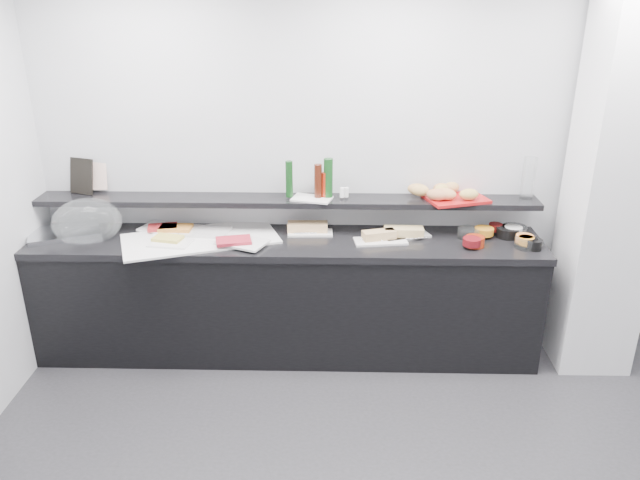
{
  "coord_description": "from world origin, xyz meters",
  "views": [
    {
      "loc": [
        -0.35,
        -2.37,
        2.57
      ],
      "look_at": [
        -0.45,
        1.45,
        1.0
      ],
      "focal_mm": 35.0,
      "sensor_mm": 36.0,
      "label": 1
    }
  ],
  "objects_px": {
    "cloche_base": "(64,233)",
    "framed_print": "(81,176)",
    "sandwich_plate_mid": "(380,241)",
    "condiment_tray": "(312,199)",
    "bread_tray": "(456,199)",
    "carafe": "(528,178)"
  },
  "relations": [
    {
      "from": "cloche_base",
      "to": "framed_print",
      "type": "distance_m",
      "value": 0.43
    },
    {
      "from": "sandwich_plate_mid",
      "to": "condiment_tray",
      "type": "relative_size",
      "value": 1.32
    },
    {
      "from": "framed_print",
      "to": "cloche_base",
      "type": "bearing_deg",
      "value": -94.49
    },
    {
      "from": "sandwich_plate_mid",
      "to": "condiment_tray",
      "type": "height_order",
      "value": "condiment_tray"
    },
    {
      "from": "cloche_base",
      "to": "sandwich_plate_mid",
      "type": "relative_size",
      "value": 1.32
    },
    {
      "from": "bread_tray",
      "to": "carafe",
      "type": "bearing_deg",
      "value": -11.63
    },
    {
      "from": "framed_print",
      "to": "carafe",
      "type": "height_order",
      "value": "carafe"
    },
    {
      "from": "framed_print",
      "to": "bread_tray",
      "type": "xyz_separation_m",
      "value": [
        2.71,
        -0.09,
        -0.12
      ]
    },
    {
      "from": "carafe",
      "to": "bread_tray",
      "type": "bearing_deg",
      "value": -174.06
    },
    {
      "from": "cloche_base",
      "to": "bread_tray",
      "type": "xyz_separation_m",
      "value": [
        2.8,
        0.12,
        0.24
      ]
    },
    {
      "from": "bread_tray",
      "to": "carafe",
      "type": "height_order",
      "value": "carafe"
    },
    {
      "from": "cloche_base",
      "to": "condiment_tray",
      "type": "xyz_separation_m",
      "value": [
        1.78,
        0.11,
        0.24
      ]
    },
    {
      "from": "sandwich_plate_mid",
      "to": "condiment_tray",
      "type": "distance_m",
      "value": 0.58
    },
    {
      "from": "framed_print",
      "to": "condiment_tray",
      "type": "relative_size",
      "value": 0.94
    },
    {
      "from": "sandwich_plate_mid",
      "to": "framed_print",
      "type": "relative_size",
      "value": 1.4
    },
    {
      "from": "cloche_base",
      "to": "carafe",
      "type": "relative_size",
      "value": 1.6
    },
    {
      "from": "sandwich_plate_mid",
      "to": "condiment_tray",
      "type": "bearing_deg",
      "value": 151.84
    },
    {
      "from": "cloche_base",
      "to": "sandwich_plate_mid",
      "type": "distance_m",
      "value": 2.26
    },
    {
      "from": "carafe",
      "to": "sandwich_plate_mid",
      "type": "bearing_deg",
      "value": -166.79
    },
    {
      "from": "framed_print",
      "to": "carafe",
      "type": "distance_m",
      "value": 3.22
    },
    {
      "from": "cloche_base",
      "to": "condiment_tray",
      "type": "distance_m",
      "value": 1.8
    },
    {
      "from": "sandwich_plate_mid",
      "to": "cloche_base",
      "type": "bearing_deg",
      "value": 170.47
    }
  ]
}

